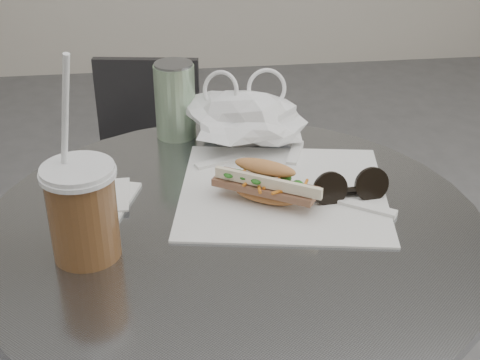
{
  "coord_description": "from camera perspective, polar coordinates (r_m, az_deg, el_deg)",
  "views": [
    {
      "loc": [
        -0.1,
        -0.64,
        1.28
      ],
      "look_at": [
        0.01,
        0.24,
        0.79
      ],
      "focal_mm": 50.0,
      "sensor_mm": 36.0,
      "label": 1
    }
  ],
  "objects": [
    {
      "name": "drink_can",
      "position": [
        1.25,
        -5.56,
        6.79
      ],
      "size": [
        0.07,
        0.07,
        0.14
      ],
      "color": "#639D5B",
      "rests_on": "cafe_table"
    },
    {
      "name": "sandwich_paper",
      "position": [
        1.08,
        3.68,
        -0.96
      ],
      "size": [
        0.38,
        0.36,
        0.0
      ],
      "primitive_type": "cube",
      "rotation": [
        0.0,
        0.0,
        -0.18
      ],
      "color": "white",
      "rests_on": "cafe_table"
    },
    {
      "name": "iced_coffee",
      "position": [
        0.92,
        -13.3,
        -2.52
      ],
      "size": [
        0.1,
        0.1,
        0.29
      ],
      "color": "brown",
      "rests_on": "cafe_table"
    },
    {
      "name": "napkin_stack",
      "position": [
        1.08,
        -12.18,
        -1.48
      ],
      "size": [
        0.14,
        0.14,
        0.01
      ],
      "color": "white",
      "rests_on": "cafe_table"
    },
    {
      "name": "banh_mi",
      "position": [
        1.03,
        2.16,
        -0.23
      ],
      "size": [
        0.21,
        0.17,
        0.07
      ],
      "rotation": [
        0.0,
        0.0,
        -0.55
      ],
      "color": "tan",
      "rests_on": "sandwich_paper"
    },
    {
      "name": "cafe_table",
      "position": [
        1.17,
        -0.49,
        -15.0
      ],
      "size": [
        0.76,
        0.76,
        0.74
      ],
      "color": "slate",
      "rests_on": "ground"
    },
    {
      "name": "sunglasses",
      "position": [
        1.06,
        9.38,
        -0.75
      ],
      "size": [
        0.13,
        0.04,
        0.06
      ],
      "rotation": [
        0.0,
        0.0,
        0.1
      ],
      "color": "black",
      "rests_on": "cafe_table"
    },
    {
      "name": "plastic_bag",
      "position": [
        1.21,
        0.42,
        5.03
      ],
      "size": [
        0.24,
        0.21,
        0.1
      ],
      "primitive_type": null,
      "rotation": [
        0.0,
        0.0,
        -0.3
      ],
      "color": "white",
      "rests_on": "cafe_table"
    },
    {
      "name": "chair_far",
      "position": [
        1.89,
        -7.95,
        -2.12
      ],
      "size": [
        0.37,
        0.39,
        0.69
      ],
      "rotation": [
        0.0,
        0.0,
        2.99
      ],
      "color": "#2E2E31",
      "rests_on": "ground"
    }
  ]
}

